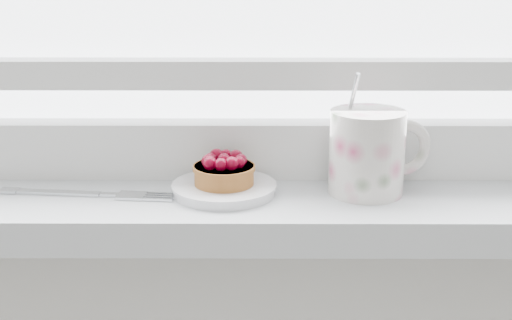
{
  "coord_description": "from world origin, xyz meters",
  "views": [
    {
      "loc": [
        0.04,
        1.1,
        1.22
      ],
      "look_at": [
        0.04,
        1.88,
        0.99
      ],
      "focal_mm": 50.0,
      "sensor_mm": 36.0,
      "label": 1
    }
  ],
  "objects_px": {
    "raspberry_tart": "(224,170)",
    "floral_mug": "(370,150)",
    "fork": "(85,194)",
    "saucer": "(224,189)"
  },
  "relations": [
    {
      "from": "saucer",
      "to": "fork",
      "type": "xyz_separation_m",
      "value": [
        -0.16,
        -0.01,
        -0.0
      ]
    },
    {
      "from": "floral_mug",
      "to": "raspberry_tart",
      "type": "bearing_deg",
      "value": -178.34
    },
    {
      "from": "floral_mug",
      "to": "fork",
      "type": "bearing_deg",
      "value": -177.97
    },
    {
      "from": "raspberry_tart",
      "to": "fork",
      "type": "distance_m",
      "value": 0.17
    },
    {
      "from": "saucer",
      "to": "fork",
      "type": "relative_size",
      "value": 0.59
    },
    {
      "from": "raspberry_tart",
      "to": "floral_mug",
      "type": "distance_m",
      "value": 0.17
    },
    {
      "from": "saucer",
      "to": "raspberry_tart",
      "type": "bearing_deg",
      "value": -160.06
    },
    {
      "from": "floral_mug",
      "to": "saucer",
      "type": "bearing_deg",
      "value": -178.35
    },
    {
      "from": "raspberry_tart",
      "to": "floral_mug",
      "type": "height_order",
      "value": "floral_mug"
    },
    {
      "from": "floral_mug",
      "to": "fork",
      "type": "height_order",
      "value": "floral_mug"
    }
  ]
}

